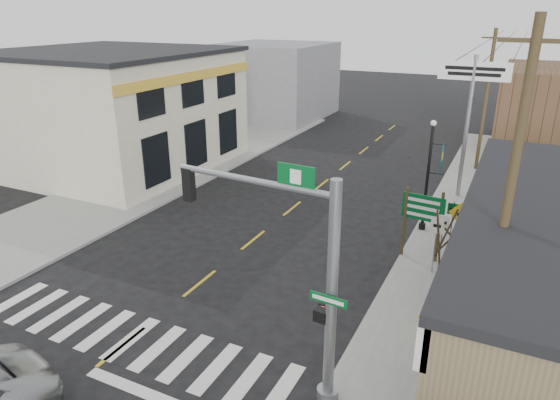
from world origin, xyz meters
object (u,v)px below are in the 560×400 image
at_px(fire_hydrant, 424,318).
at_px(bare_tree, 465,227).
at_px(utility_pole_far, 486,100).
at_px(guide_sign, 423,215).
at_px(traffic_signal_pole, 304,267).
at_px(utility_pole_near, 507,205).
at_px(lamp_post, 430,168).
at_px(dance_center_sign, 472,93).

relative_size(fire_hydrant, bare_tree, 0.15).
bearing_deg(utility_pole_far, guide_sign, -86.93).
height_order(traffic_signal_pole, utility_pole_far, utility_pole_far).
xyz_separation_m(traffic_signal_pole, utility_pole_near, (4.01, 3.18, 1.10)).
distance_m(lamp_post, utility_pole_near, 9.06).
bearing_deg(bare_tree, utility_pole_far, 93.39).
distance_m(traffic_signal_pole, utility_pole_far, 22.08).
relative_size(guide_sign, utility_pole_far, 0.35).
height_order(bare_tree, utility_pole_far, utility_pole_far).
xyz_separation_m(traffic_signal_pole, guide_sign, (1.21, 8.62, -1.72)).
distance_m(fire_hydrant, utility_pole_near, 4.66).
bearing_deg(guide_sign, traffic_signal_pole, -91.78).
distance_m(guide_sign, utility_pole_near, 6.73).
xyz_separation_m(traffic_signal_pole, utility_pole_far, (2.01, 21.98, 0.62)).
bearing_deg(guide_sign, utility_pole_far, 92.82).
bearing_deg(dance_center_sign, utility_pole_near, -79.70).
bearing_deg(guide_sign, bare_tree, -63.18).
relative_size(guide_sign, utility_pole_near, 0.31).
xyz_separation_m(lamp_post, bare_tree, (2.23, -7.87, 0.87)).
relative_size(lamp_post, utility_pole_far, 0.60).
height_order(guide_sign, utility_pole_far, utility_pole_far).
height_order(bare_tree, utility_pole_near, utility_pole_near).
distance_m(guide_sign, fire_hydrant, 4.95).
bearing_deg(guide_sign, dance_center_sign, 93.05).
relative_size(traffic_signal_pole, bare_tree, 1.27).
relative_size(fire_hydrant, utility_pole_far, 0.09).
bearing_deg(dance_center_sign, bare_tree, -83.32).
xyz_separation_m(dance_center_sign, bare_tree, (1.44, -13.00, -1.62)).
height_order(traffic_signal_pole, fire_hydrant, traffic_signal_pole).
height_order(lamp_post, utility_pole_far, utility_pole_far).
bearing_deg(fire_hydrant, traffic_signal_pole, -119.71).
height_order(traffic_signal_pole, bare_tree, traffic_signal_pole).
bearing_deg(lamp_post, bare_tree, -63.81).
bearing_deg(lamp_post, guide_sign, -72.74).
bearing_deg(fire_hydrant, bare_tree, -25.54).
xyz_separation_m(fire_hydrant, lamp_post, (-1.41, 7.48, 2.44)).
xyz_separation_m(lamp_post, utility_pole_near, (3.14, -8.30, 1.82)).
height_order(traffic_signal_pole, guide_sign, traffic_signal_pole).
xyz_separation_m(utility_pole_near, utility_pole_far, (-2.00, 18.80, -0.47)).
bearing_deg(fire_hydrant, dance_center_sign, 92.85).
height_order(fire_hydrant, utility_pole_near, utility_pole_near).
relative_size(dance_center_sign, bare_tree, 1.51).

